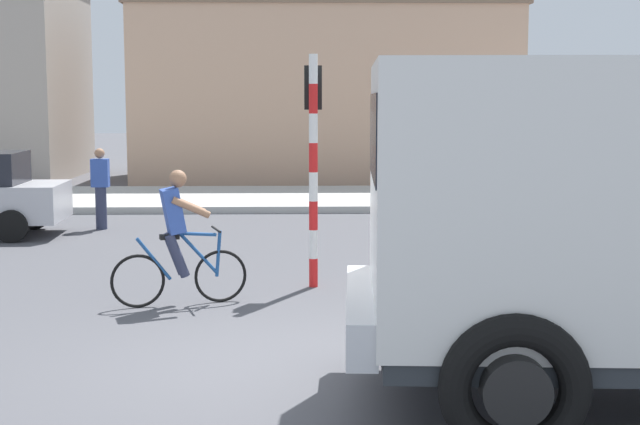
# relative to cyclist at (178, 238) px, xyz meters

# --- Properties ---
(ground_plane) EXTENTS (120.00, 120.00, 0.00)m
(ground_plane) POSITION_rel_cyclist_xyz_m (1.20, -2.68, -0.86)
(ground_plane) COLOR #4C4C51
(sidewalk_far) EXTENTS (80.00, 5.00, 0.16)m
(sidewalk_far) POSITION_rel_cyclist_xyz_m (1.20, 11.69, -0.78)
(sidewalk_far) COLOR #ADADA8
(sidewalk_far) RESTS_ON ground
(cyclist) EXTENTS (1.67, 0.64, 1.72)m
(cyclist) POSITION_rel_cyclist_xyz_m (0.00, 0.00, 0.00)
(cyclist) COLOR black
(cyclist) RESTS_ON ground
(traffic_light_pole) EXTENTS (0.24, 0.43, 3.20)m
(traffic_light_pole) POSITION_rel_cyclist_xyz_m (1.73, 1.17, 1.20)
(traffic_light_pole) COLOR red
(traffic_light_pole) RESTS_ON ground
(pedestrian_near_kerb) EXTENTS (0.34, 0.22, 1.62)m
(pedestrian_near_kerb) POSITION_rel_cyclist_xyz_m (-2.40, 6.82, -0.02)
(pedestrian_near_kerb) COLOR #2D334C
(pedestrian_near_kerb) RESTS_ON ground
(building_mid_block) EXTENTS (11.80, 6.68, 5.50)m
(building_mid_block) POSITION_rel_cyclist_xyz_m (2.41, 18.36, 1.89)
(building_mid_block) COLOR tan
(building_mid_block) RESTS_ON ground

